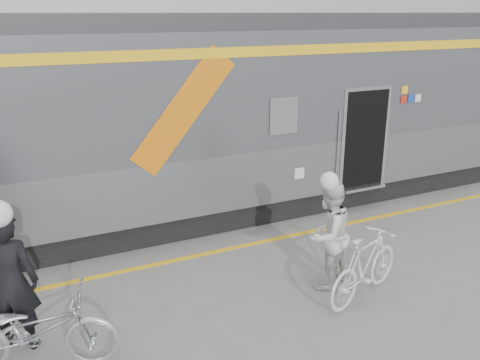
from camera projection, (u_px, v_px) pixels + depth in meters
ground at (291, 307)px, 7.44m from camera, size 90.00×90.00×0.00m
train at (240, 113)px, 10.87m from camera, size 24.00×3.17×4.10m
safety_strip at (230, 249)px, 9.28m from camera, size 24.00×0.12×0.01m
man at (10, 282)px, 6.29m from camera, size 0.79×0.65×1.87m
bicycle_left at (36, 331)px, 6.03m from camera, size 2.08×1.31×1.03m
woman at (328, 235)px, 7.78m from camera, size 1.01×0.90×1.73m
bicycle_right at (365, 266)px, 7.55m from camera, size 1.81×1.06×1.05m
helmet_woman at (332, 173)px, 7.47m from camera, size 0.28×0.28×0.28m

